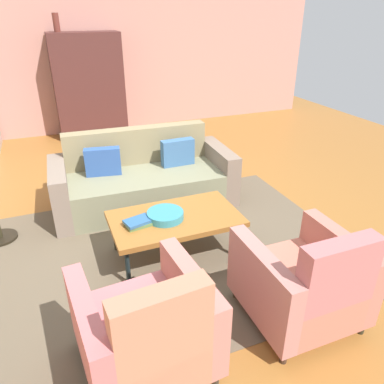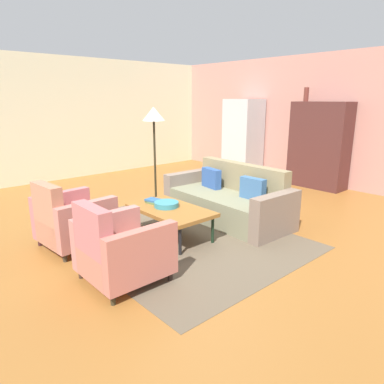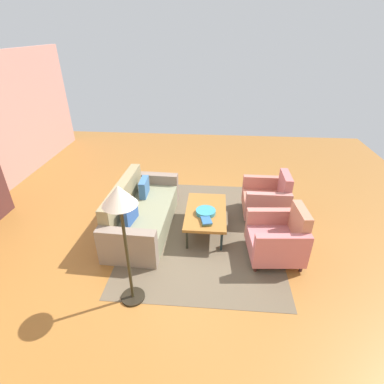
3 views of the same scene
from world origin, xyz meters
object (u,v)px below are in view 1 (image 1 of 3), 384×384
Objects in this scene: vase_tall at (56,22)px; armchair_left at (148,332)px; fruit_bowl at (165,215)px; armchair_right at (305,285)px; coffee_table at (175,220)px; book_stack at (138,222)px; cabinet at (89,86)px; couch at (143,180)px.

armchair_left is at bearing -90.33° from vase_tall.
fruit_bowl is at bearing -83.56° from vase_tall.
armchair_right is (1.19, -0.00, 0.00)m from armchair_left.
armchair_right is (0.60, -1.17, -0.04)m from coffee_table.
book_stack is 4.20m from cabinet.
couch is 3.44m from vase_tall.
book_stack is (-0.36, -0.02, 0.06)m from coffee_table.
couch reaches higher than fruit_bowl.
armchair_right is at bearing -59.17° from fruit_bowl.
fruit_bowl reaches higher than book_stack.
vase_tall is (-0.57, 2.96, 1.66)m from couch.
book_stack is at bearing -175.22° from fruit_bowl.
armchair_right is 5.67m from vase_tall.
cabinet is (-0.07, 4.15, 0.45)m from fruit_bowl.
cabinet is at bearing -84.64° from couch.
book_stack is at bearing -87.19° from vase_tall.
coffee_table is at bearing -82.26° from vase_tall.
couch reaches higher than coffee_table.
book_stack is at bearing -92.68° from cabinet.
cabinet reaches higher than armchair_right.
armchair_left reaches higher than book_stack.
book_stack is (-0.36, -1.21, 0.16)m from couch.
armchair_left is at bearing 179.80° from armchair_right.
book_stack reaches higher than coffee_table.
fruit_bowl is at bearing 87.37° from couch.
vase_tall is (-0.20, 4.17, 1.50)m from book_stack.
cabinet is 6.19× the size of vase_tall.
coffee_table is 1.36× the size of armchair_left.
fruit_bowl is 4.18m from cabinet.
vase_tall is at bearing -77.02° from couch.
cabinet is (-0.16, 4.15, 0.52)m from coffee_table.
coffee_table is 0.67× the size of cabinet.
couch is 7.34× the size of vase_tall.
armchair_right is at bearing 106.38° from couch.
book_stack is (0.24, 1.14, 0.10)m from armchair_left.
armchair_right is at bearing -50.04° from book_stack.
armchair_right is at bearing -77.64° from vase_tall.
coffee_table is at bearing 0.00° from fruit_bowl.
vase_tall reaches higher than cabinet.
armchair_left is at bearing -94.63° from cabinet.
armchair_right is at bearing -62.77° from coffee_table.
couch is 8.12× the size of book_stack.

